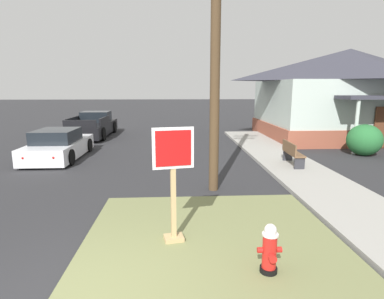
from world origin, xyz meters
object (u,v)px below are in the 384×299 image
(fire_hydrant, at_px, (270,250))
(parked_sedan_white, at_px, (59,146))
(stop_sign, at_px, (173,187))
(pickup_truck_black, at_px, (94,126))
(utility_pole, at_px, (216,28))
(manhole_cover, at_px, (119,205))
(street_bench, at_px, (292,152))

(fire_hydrant, bearing_deg, parked_sedan_white, 126.23)
(stop_sign, distance_m, pickup_truck_black, 14.57)
(utility_pole, bearing_deg, stop_sign, -109.98)
(manhole_cover, distance_m, utility_pole, 5.28)
(stop_sign, relative_size, utility_pole, 0.25)
(parked_sedan_white, relative_size, pickup_truck_black, 0.77)
(parked_sedan_white, height_order, street_bench, parked_sedan_white)
(fire_hydrant, height_order, manhole_cover, fire_hydrant)
(fire_hydrant, relative_size, parked_sedan_white, 0.19)
(manhole_cover, bearing_deg, pickup_truck_black, 107.08)
(manhole_cover, height_order, street_bench, street_bench)
(pickup_truck_black, bearing_deg, stop_sign, -69.99)
(fire_hydrant, bearing_deg, street_bench, 66.43)
(pickup_truck_black, bearing_deg, parked_sedan_white, -88.99)
(pickup_truck_black, xyz_separation_m, utility_pole, (6.13, -10.53, 3.88))
(fire_hydrant, relative_size, street_bench, 0.54)
(fire_hydrant, distance_m, manhole_cover, 4.30)
(manhole_cover, distance_m, parked_sedan_white, 6.55)
(fire_hydrant, height_order, street_bench, street_bench)
(stop_sign, xyz_separation_m, street_bench, (4.37, 5.50, -0.56))
(stop_sign, xyz_separation_m, manhole_cover, (-1.41, 2.05, -1.14))
(stop_sign, relative_size, pickup_truck_black, 0.40)
(pickup_truck_black, bearing_deg, manhole_cover, -72.92)
(street_bench, height_order, utility_pole, utility_pole)
(parked_sedan_white, bearing_deg, stop_sign, -57.25)
(pickup_truck_black, bearing_deg, street_bench, -41.18)
(parked_sedan_white, distance_m, utility_pole, 8.45)
(street_bench, relative_size, utility_pole, 0.17)
(fire_hydrant, relative_size, pickup_truck_black, 0.15)
(street_bench, bearing_deg, pickup_truck_black, 138.82)
(parked_sedan_white, xyz_separation_m, pickup_truck_black, (-0.11, 6.10, 0.08))
(parked_sedan_white, bearing_deg, fire_hydrant, -53.77)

